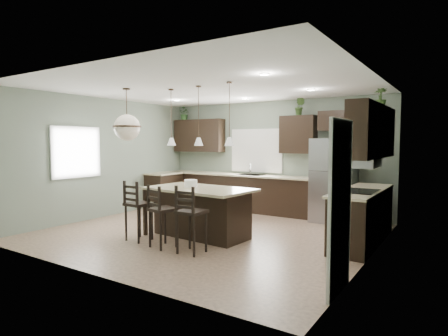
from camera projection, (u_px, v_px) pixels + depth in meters
ground at (209, 232)px, 7.33m from camera, size 6.00×6.00×0.00m
pantry_door at (340, 207)px, 4.35m from camera, size 0.04×0.82×2.04m
window_back at (257, 151)px, 9.73m from camera, size 1.35×0.02×1.00m
window_left at (76, 152)px, 8.18m from camera, size 0.02×1.10×1.00m
left_return_cabs at (164, 191)px, 10.19m from camera, size 0.60×0.90×0.90m
left_return_countertop at (164, 173)px, 10.15m from camera, size 0.66×0.96×0.04m
back_lower_cabs at (236, 192)px, 9.82m from camera, size 4.20×0.60×0.90m
back_countertop at (236, 175)px, 9.77m from camera, size 4.20×0.66×0.04m
sink_inset at (251, 175)px, 9.52m from camera, size 0.70×0.45×0.01m
faucet at (250, 169)px, 9.49m from camera, size 0.02×0.02×0.28m
back_upper_left at (199, 136)px, 10.52m from camera, size 1.55×0.34×0.90m
back_upper_right at (298, 135)px, 8.92m from camera, size 0.85×0.34×0.90m
fridge_header at (343, 121)px, 8.33m from camera, size 1.05×0.34×0.45m
right_lower_cabs at (363, 217)px, 6.57m from camera, size 0.60×2.35×0.90m
right_countertop at (362, 191)px, 6.55m from camera, size 0.66×2.35×0.04m
cooktop at (358, 191)px, 6.32m from camera, size 0.58×0.75×0.02m
wall_oven_front at (341, 218)px, 6.51m from camera, size 0.01×0.72×0.60m
right_upper_cabs at (373, 132)px, 6.40m from camera, size 0.34×2.35×0.90m
microwave at (366, 155)px, 6.22m from camera, size 0.40×0.75×0.40m
refrigerator at (334, 180)px, 8.25m from camera, size 0.90×0.74×1.85m
kitchen_island at (199, 213)px, 6.95m from camera, size 2.06×1.27×0.92m
serving_dish at (191, 183)px, 7.03m from camera, size 0.24×0.24×0.14m
bar_stool_left at (139, 211)px, 6.70m from camera, size 0.42×0.42×1.09m
bar_stool_center at (163, 216)px, 6.26m from camera, size 0.47×0.47×1.06m
bar_stool_right at (192, 219)px, 5.93m from camera, size 0.42×0.42×1.10m
pendant_left at (171, 117)px, 7.25m from camera, size 0.17×0.17×1.10m
pendant_center at (199, 116)px, 6.83m from camera, size 0.17×0.17×1.10m
pendant_right at (229, 114)px, 6.41m from camera, size 0.17×0.17×1.10m
chandelier at (127, 114)px, 7.17m from camera, size 0.54×0.54×1.00m
plant_back_left at (185, 114)px, 10.72m from camera, size 0.40×0.37×0.37m
plant_back_right at (300, 106)px, 8.83m from camera, size 0.24×0.20×0.42m
plant_right_wall at (380, 98)px, 6.99m from camera, size 0.23×0.23×0.39m
room_shell at (208, 146)px, 7.22m from camera, size 6.00×6.00×6.00m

